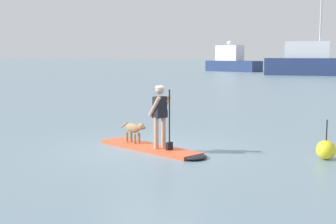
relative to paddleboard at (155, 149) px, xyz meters
name	(u,v)px	position (x,y,z in m)	size (l,w,h in m)	color
ground_plane	(149,149)	(-0.22, 0.06, -0.05)	(400.00, 400.00, 0.00)	slate
paddleboard	(155,149)	(0.00, 0.00, 0.00)	(3.56, 1.63, 0.10)	#E55933
person_paddler	(160,112)	(0.19, -0.05, 0.99)	(0.66, 0.57, 1.63)	tan
dog	(134,129)	(-0.82, 0.23, 0.43)	(1.00, 0.38, 0.57)	#997A51
moored_boat_far_starboard	(232,62)	(-20.74, 56.23, 1.40)	(8.99, 4.80, 4.53)	navy
moored_boat_starboard	(312,62)	(-7.14, 48.48, 1.52)	(11.97, 5.33, 12.94)	navy
marker_buoy	(326,150)	(4.10, 1.16, 0.19)	(0.47, 0.47, 0.97)	yellow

